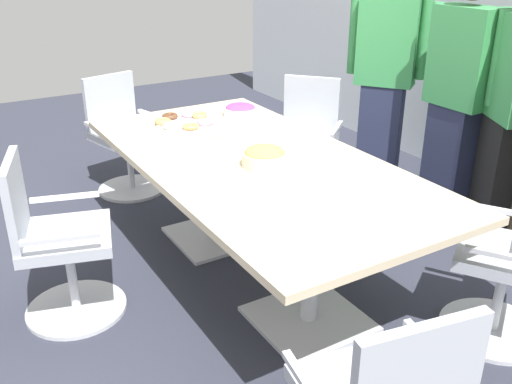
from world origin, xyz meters
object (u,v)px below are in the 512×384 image
Objects in this scene: office_chair_1 at (305,145)px; person_standing_2 at (510,107)px; person_standing_0 at (385,74)px; napkin_pile at (230,134)px; office_chair_3 at (57,247)px; snack_bowl_candy_mix at (240,110)px; office_chair_2 at (124,141)px; donut_platter at (184,121)px; person_standing_1 at (458,94)px; snack_bowl_cookies at (265,156)px; conference_table at (256,180)px.

office_chair_1 is 1.50m from person_standing_2.
person_standing_0 is 11.96× the size of napkin_pile.
snack_bowl_candy_mix is at bearing 128.59° from office_chair_3.
person_standing_0 is (0.97, 1.81, 0.51)m from office_chair_2.
person_standing_0 is 1.67m from donut_platter.
person_standing_1 reaches higher than office_chair_1.
snack_bowl_candy_mix is (0.05, -0.61, 0.39)m from office_chair_1.
snack_bowl_cookies is at bearing 94.08° from office_chair_1.
donut_platter is (0.86, 0.15, 0.36)m from office_chair_2.
person_standing_2 is (0.38, 1.65, 0.28)m from conference_table.
person_standing_0 is 7.06× the size of snack_bowl_cookies.
office_chair_1 is 2.15m from office_chair_3.
person_standing_0 is (0.14, 0.63, 0.51)m from office_chair_1.
snack_bowl_cookies reaches higher than napkin_pile.
donut_platter is at bearing -92.44° from snack_bowl_candy_mix.
person_standing_1 is 11.84× the size of napkin_pile.
conference_table is 16.33× the size of napkin_pile.
person_standing_0 is at bearing 102.18° from napkin_pile.
person_standing_2 reaches higher than office_chair_1.
conference_table is 1.70m from office_chair_2.
person_standing_1 reaches higher than conference_table.
person_standing_2 reaches higher than conference_table.
napkin_pile is (0.45, 0.10, 0.02)m from donut_platter.
snack_bowl_candy_mix is at bearing 50.08° from person_standing_0.
office_chair_1 is 0.52× the size of person_standing_0.
snack_bowl_cookies reaches higher than donut_platter.
napkin_pile is (1.30, 0.25, 0.38)m from office_chair_2.
office_chair_1 is at bearing 37.84° from person_standing_1.
office_chair_1 is 1.11m from napkin_pile.
conference_table is 2.64× the size of office_chair_2.
office_chair_3 is 0.52× the size of person_standing_1.
person_standing_1 reaches higher than napkin_pile.
person_standing_1 reaches higher than office_chair_2.
person_standing_1 is (-0.01, 1.62, 0.28)m from conference_table.
office_chair_1 is at bearing 94.86° from snack_bowl_candy_mix.
snack_bowl_candy_mix is (-0.09, -1.24, -0.13)m from person_standing_0.
conference_table is at bearing 4.80° from donut_platter.
donut_platter is (-0.61, 1.03, 0.36)m from office_chair_3.
office_chair_3 is at bearing -105.89° from snack_bowl_cookies.
person_standing_2 is (2.05, 1.87, 0.50)m from office_chair_2.
snack_bowl_candy_mix is 1.59× the size of napkin_pile.
office_chair_3 is at bearing -67.76° from snack_bowl_candy_mix.
person_standing_0 is 4.50× the size of donut_platter.
office_chair_3 is 1.61m from snack_bowl_candy_mix.
office_chair_1 reaches higher than conference_table.
snack_bowl_cookies is at bearing 81.15° from person_standing_0.
donut_platter is 0.46m from napkin_pile.
person_standing_1 is (0.19, 2.71, 0.50)m from office_chair_3.
person_standing_1 is at bearing 90.36° from conference_table.
snack_bowl_candy_mix reaches higher than napkin_pile.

